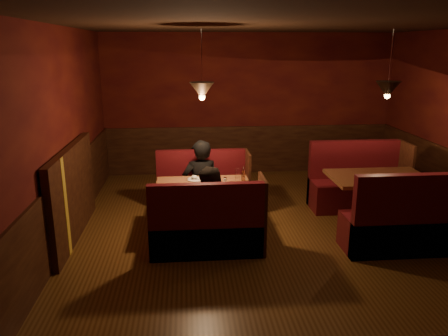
{
  "coord_description": "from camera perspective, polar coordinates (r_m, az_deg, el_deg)",
  "views": [
    {
      "loc": [
        -1.32,
        -5.53,
        2.62
      ],
      "look_at": [
        -0.8,
        0.45,
        0.95
      ],
      "focal_mm": 35.0,
      "sensor_mm": 36.0,
      "label": 1
    }
  ],
  "objects": [
    {
      "name": "second_bench_near",
      "position": [
        6.22,
        22.67,
        -7.07
      ],
      "size": [
        1.56,
        0.58,
        1.11
      ],
      "color": "#550D18",
      "rests_on": "ground"
    },
    {
      "name": "second_bench_far",
      "position": [
        7.65,
        16.97,
        -2.36
      ],
      "size": [
        1.56,
        0.58,
        1.11
      ],
      "color": "#550D18",
      "rests_on": "ground"
    },
    {
      "name": "diner_b",
      "position": [
        5.71,
        -1.52,
        -3.72
      ],
      "size": [
        0.86,
        0.76,
        1.47
      ],
      "primitive_type": "imported",
      "rotation": [
        0.0,
        0.0,
        -0.33
      ],
      "color": "black",
      "rests_on": "ground"
    },
    {
      "name": "second_table",
      "position": [
        6.83,
        19.45,
        -2.64
      ],
      "size": [
        1.41,
        0.9,
        0.8
      ],
      "color": "brown",
      "rests_on": "ground"
    },
    {
      "name": "main_table",
      "position": [
        6.33,
        -2.58,
        -3.49
      ],
      "size": [
        1.35,
        0.82,
        0.94
      ],
      "color": "brown",
      "rests_on": "ground"
    },
    {
      "name": "main_bench_near",
      "position": [
        5.7,
        -2.06,
        -8.23
      ],
      "size": [
        1.48,
        0.53,
        1.01
      ],
      "color": "#550D18",
      "rests_on": "ground"
    },
    {
      "name": "room",
      "position": [
        5.88,
        5.37,
        0.02
      ],
      "size": [
        6.02,
        7.02,
        2.92
      ],
      "color": "#46280E",
      "rests_on": "ground"
    },
    {
      "name": "main_bench_far",
      "position": [
        7.12,
        -2.71,
        -3.27
      ],
      "size": [
        1.48,
        0.53,
        1.01
      ],
      "color": "#550D18",
      "rests_on": "ground"
    },
    {
      "name": "diner_a",
      "position": [
        6.77,
        -3.07,
        -0.04
      ],
      "size": [
        0.63,
        0.46,
        1.6
      ],
      "primitive_type": "imported",
      "rotation": [
        0.0,
        0.0,
        3.27
      ],
      "color": "black",
      "rests_on": "ground"
    }
  ]
}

